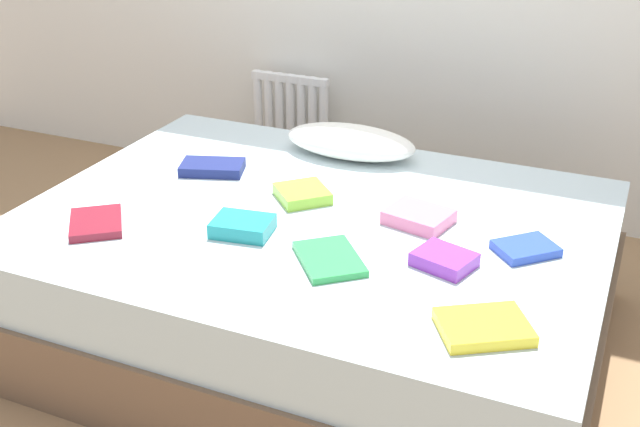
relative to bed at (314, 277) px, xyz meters
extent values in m
plane|color=#93704C|center=(0.00, 0.00, -0.25)|extent=(8.00, 8.00, 0.00)
cube|color=brown|center=(0.00, 0.00, -0.11)|extent=(2.00, 1.50, 0.28)
cube|color=silver|center=(0.00, 0.00, 0.14)|extent=(1.96, 1.46, 0.22)
cylinder|color=white|center=(-0.85, 1.20, 0.10)|extent=(0.04, 0.04, 0.50)
cylinder|color=white|center=(-0.79, 1.20, 0.10)|extent=(0.04, 0.04, 0.50)
cylinder|color=white|center=(-0.73, 1.20, 0.10)|extent=(0.04, 0.04, 0.50)
cylinder|color=white|center=(-0.67, 1.20, 0.10)|extent=(0.04, 0.04, 0.50)
cylinder|color=white|center=(-0.61, 1.20, 0.10)|extent=(0.04, 0.04, 0.50)
cylinder|color=white|center=(-0.55, 1.20, 0.10)|extent=(0.04, 0.04, 0.50)
cylinder|color=white|center=(-0.48, 1.20, 0.10)|extent=(0.04, 0.04, 0.50)
cube|color=white|center=(-0.67, 1.20, 0.33)|extent=(0.41, 0.04, 0.04)
cube|color=white|center=(-0.67, 1.20, -0.13)|extent=(0.41, 0.04, 0.04)
ellipsoid|color=white|center=(-0.09, 0.55, 0.31)|extent=(0.54, 0.26, 0.12)
cube|color=#8CC638|center=(-0.09, 0.10, 0.27)|extent=(0.24, 0.25, 0.04)
cube|color=teal|center=(-0.16, -0.22, 0.28)|extent=(0.21, 0.17, 0.05)
cube|color=#2847B7|center=(0.72, 0.01, 0.27)|extent=(0.22, 0.22, 0.03)
cube|color=maroon|center=(-0.63, -0.38, 0.27)|extent=(0.26, 0.27, 0.03)
cube|color=purple|center=(0.51, -0.17, 0.27)|extent=(0.20, 0.18, 0.04)
cube|color=green|center=(0.18, -0.29, 0.26)|extent=(0.29, 0.30, 0.02)
cube|color=yellow|center=(0.70, -0.47, 0.27)|extent=(0.29, 0.27, 0.03)
cube|color=pink|center=(0.35, 0.08, 0.28)|extent=(0.23, 0.21, 0.05)
cube|color=navy|center=(-0.51, 0.18, 0.27)|extent=(0.27, 0.21, 0.04)
camera|label=1|loc=(0.99, -2.22, 1.44)|focal=44.04mm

